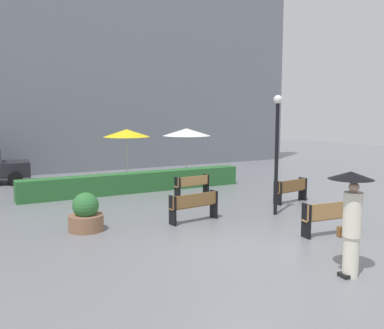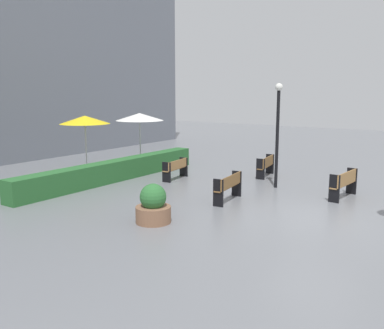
% 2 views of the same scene
% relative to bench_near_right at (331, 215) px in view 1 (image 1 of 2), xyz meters
% --- Properties ---
extents(ground_plane, '(60.00, 60.00, 0.00)m').
position_rel_bench_near_right_xyz_m(ground_plane, '(-2.81, 0.08, -0.55)').
color(ground_plane, slate).
extents(bench_near_right, '(1.71, 0.50, 0.93)m').
position_rel_bench_near_right_xyz_m(bench_near_right, '(0.00, 0.00, 0.00)').
color(bench_near_right, '#9E7242').
rests_on(bench_near_right, ground).
extents(bench_back_row, '(1.54, 0.53, 0.82)m').
position_rel_bench_near_right_xyz_m(bench_back_row, '(-0.72, 6.58, -0.07)').
color(bench_back_row, '#9E7242').
rests_on(bench_back_row, ground).
extents(bench_mid_center, '(1.69, 0.52, 0.89)m').
position_rel_bench_near_right_xyz_m(bench_mid_center, '(-2.58, 3.03, -0.02)').
color(bench_mid_center, brown).
rests_on(bench_mid_center, ground).
extents(bench_far_right, '(1.56, 0.57, 0.86)m').
position_rel_bench_near_right_xyz_m(bench_far_right, '(1.93, 3.77, -0.05)').
color(bench_far_right, brown).
rests_on(bench_far_right, ground).
extents(pedestrian_with_umbrella, '(0.91, 0.91, 2.16)m').
position_rel_bench_near_right_xyz_m(pedestrian_with_umbrella, '(-1.88, -2.30, 0.81)').
color(pedestrian_with_umbrella, silver).
rests_on(pedestrian_with_umbrella, ground).
extents(planter_pot, '(0.98, 0.98, 1.10)m').
position_rel_bench_near_right_xyz_m(planter_pot, '(-5.76, 3.62, -0.08)').
color(planter_pot, brown).
rests_on(planter_pot, ground).
extents(lamp_post, '(0.28, 0.28, 3.88)m').
position_rel_bench_near_right_xyz_m(lamp_post, '(0.20, 2.58, 1.83)').
color(lamp_post, black).
rests_on(lamp_post, ground).
extents(patio_umbrella_yellow, '(2.13, 2.13, 2.56)m').
position_rel_bench_near_right_xyz_m(patio_umbrella_yellow, '(-2.06, 10.45, 1.83)').
color(patio_umbrella_yellow, silver).
rests_on(patio_umbrella_yellow, ground).
extents(patio_umbrella_white, '(2.26, 2.26, 2.57)m').
position_rel_bench_near_right_xyz_m(patio_umbrella_white, '(0.68, 9.75, 1.84)').
color(patio_umbrella_white, silver).
rests_on(patio_umbrella_white, ground).
extents(hedge_strip, '(9.54, 0.70, 0.82)m').
position_rel_bench_near_right_xyz_m(hedge_strip, '(-2.35, 8.48, -0.14)').
color(hedge_strip, '#28602D').
rests_on(hedge_strip, ground).
extents(building_facade, '(28.00, 1.20, 11.02)m').
position_rel_bench_near_right_xyz_m(building_facade, '(-2.81, 16.08, 4.96)').
color(building_facade, slate).
rests_on(building_facade, ground).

